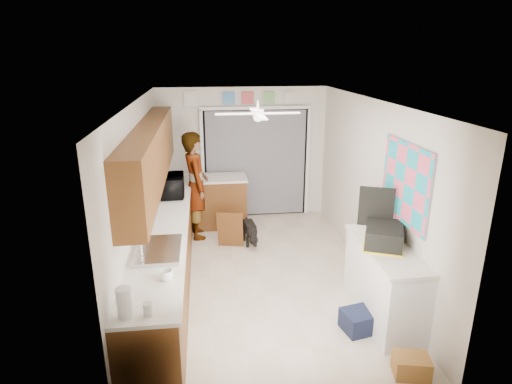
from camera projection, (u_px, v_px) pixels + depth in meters
name	position (u px, v px, depth m)	size (l,w,h in m)	color
floor	(259.00, 275.00, 6.25)	(5.00, 5.00, 0.00)	beige
ceiling	(260.00, 102.00, 5.47)	(5.00, 5.00, 0.00)	white
wall_back	(243.00, 153.00, 8.22)	(3.20, 3.20, 0.00)	silver
wall_front	(299.00, 289.00, 3.50)	(3.20, 3.20, 0.00)	silver
wall_left	(140.00, 199.00, 5.67)	(5.00, 5.00, 0.00)	silver
wall_right	(372.00, 190.00, 6.04)	(5.00, 5.00, 0.00)	silver
left_base_cabinets	(167.00, 252.00, 5.95)	(0.60, 4.80, 0.90)	brown
left_countertop	(166.00, 221.00, 5.81)	(0.62, 4.80, 0.04)	white
upper_cabinets	(151.00, 155.00, 5.71)	(0.32, 4.00, 0.80)	brown
sink_basin	(159.00, 251.00, 4.86)	(0.50, 0.76, 0.06)	silver
faucet	(141.00, 244.00, 4.80)	(0.03, 0.03, 0.22)	silver
peninsula_base	(219.00, 202.00, 7.93)	(1.00, 0.60, 0.90)	brown
peninsula_top	(218.00, 178.00, 7.79)	(1.04, 0.64, 0.04)	white
back_opening_recess	(256.00, 164.00, 8.28)	(2.00, 0.06, 2.10)	black
curtain_panel	(256.00, 164.00, 8.24)	(1.90, 0.03, 2.05)	gray
door_trim_left	(203.00, 166.00, 8.13)	(0.06, 0.04, 2.10)	white
door_trim_right	(308.00, 162.00, 8.37)	(0.06, 0.04, 2.10)	white
door_trim_head	(256.00, 108.00, 7.92)	(2.10, 0.04, 0.06)	white
header_frame_1	(229.00, 98.00, 7.83)	(0.22, 0.02, 0.22)	#4A8EC7
header_frame_2	(248.00, 98.00, 7.87)	(0.22, 0.02, 0.22)	#C84B52
header_frame_3	(269.00, 98.00, 7.92)	(0.22, 0.02, 0.22)	#76BB6B
header_frame_4	(290.00, 97.00, 7.97)	(0.22, 0.02, 0.22)	silver
route66_sign	(190.00, 99.00, 7.75)	(0.22, 0.02, 0.26)	silver
right_counter_base	(384.00, 284.00, 5.13)	(0.50, 1.40, 0.90)	white
right_counter_top	(387.00, 249.00, 4.98)	(0.54, 1.44, 0.04)	white
abstract_painting	(405.00, 183.00, 4.97)	(0.03, 1.15, 0.95)	#F95B7E
ceiling_fan	(258.00, 114.00, 5.71)	(1.14, 1.14, 0.24)	white
microwave	(171.00, 186.00, 6.72)	(0.59, 0.40, 0.33)	black
cup	(166.00, 275.00, 4.24)	(0.14, 0.14, 0.11)	white
jar_b	(148.00, 309.00, 3.67)	(0.08, 0.08, 0.12)	silver
paper_towel_roll	(124.00, 303.00, 3.62)	(0.13, 0.13, 0.28)	white
suitcase	(384.00, 236.00, 5.00)	(0.41, 0.55, 0.24)	black
suitcase_rim	(383.00, 244.00, 5.03)	(0.44, 0.58, 0.02)	yellow
suitcase_lid	(376.00, 207.00, 5.19)	(0.42, 0.03, 0.50)	black
cardboard_box	(411.00, 366.00, 4.28)	(0.35, 0.26, 0.22)	olive
navy_crate	(360.00, 321.00, 4.98)	(0.40, 0.33, 0.24)	black
cabinet_door_panel	(230.00, 230.00, 7.04)	(0.43, 0.03, 0.64)	brown
man	(196.00, 186.00, 7.31)	(0.68, 0.45, 1.86)	white
dog	(250.00, 232.00, 7.22)	(0.23, 0.54, 0.43)	black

